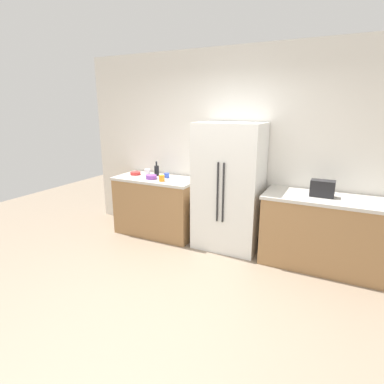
% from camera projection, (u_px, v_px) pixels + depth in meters
% --- Properties ---
extents(ground_plane, '(10.25, 10.25, 0.00)m').
position_uv_depth(ground_plane, '(171.00, 304.00, 3.21)').
color(ground_plane, gray).
extents(kitchen_back_panel, '(5.12, 0.10, 2.80)m').
position_uv_depth(kitchen_back_panel, '(236.00, 148.00, 4.54)').
color(kitchen_back_panel, silver).
rests_on(kitchen_back_panel, ground_plane).
extents(counter_left, '(1.31, 0.68, 0.92)m').
position_uv_depth(counter_left, '(158.00, 205.00, 4.95)').
color(counter_left, '#9E7247').
rests_on(counter_left, ground_plane).
extents(counter_right, '(1.56, 0.68, 0.92)m').
position_uv_depth(counter_right, '(326.00, 232.00, 3.88)').
color(counter_right, '#9E7247').
rests_on(counter_right, ground_plane).
extents(refrigerator, '(0.91, 0.63, 1.79)m').
position_uv_depth(refrigerator, '(229.00, 187.00, 4.34)').
color(refrigerator, white).
rests_on(refrigerator, ground_plane).
extents(toaster, '(0.28, 0.16, 0.20)m').
position_uv_depth(toaster, '(322.00, 188.00, 3.76)').
color(toaster, black).
rests_on(toaster, counter_right).
extents(bottle_a, '(0.08, 0.08, 0.23)m').
position_uv_depth(bottle_a, '(157.00, 170.00, 4.95)').
color(bottle_a, black).
rests_on(bottle_a, counter_left).
extents(cup_a, '(0.08, 0.08, 0.07)m').
position_uv_depth(cup_a, '(167.00, 175.00, 4.80)').
color(cup_a, blue).
rests_on(cup_a, counter_left).
extents(cup_b, '(0.08, 0.08, 0.09)m').
position_uv_depth(cup_b, '(162.00, 178.00, 4.57)').
color(cup_b, orange).
rests_on(cup_b, counter_left).
extents(cup_c, '(0.09, 0.09, 0.11)m').
position_uv_depth(cup_c, '(147.00, 172.00, 4.94)').
color(cup_c, white).
rests_on(cup_c, counter_left).
extents(bowl_a, '(0.17, 0.17, 0.05)m').
position_uv_depth(bowl_a, '(135.00, 173.00, 5.02)').
color(bowl_a, red).
rests_on(bowl_a, counter_left).
extents(bowl_b, '(0.17, 0.17, 0.06)m').
position_uv_depth(bowl_b, '(151.00, 177.00, 4.72)').
color(bowl_b, purple).
rests_on(bowl_b, counter_left).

